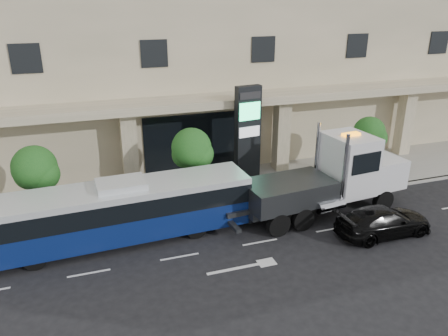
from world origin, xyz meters
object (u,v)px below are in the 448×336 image
at_px(city_bus, 123,211).
at_px(tow_truck, 333,178).
at_px(black_sedan, 384,221).
at_px(signage_pylon, 248,136).

distance_m(city_bus, tow_truck, 11.14).
relative_size(black_sedan, signage_pylon, 0.80).
bearing_deg(black_sedan, signage_pylon, 28.92).
height_order(city_bus, black_sedan, city_bus).
relative_size(city_bus, tow_truck, 1.17).
height_order(city_bus, tow_truck, tow_truck).
height_order(black_sedan, signage_pylon, signage_pylon).
xyz_separation_m(city_bus, black_sedan, (12.25, -3.59, -0.87)).
distance_m(city_bus, signage_pylon, 9.12).
distance_m(tow_truck, black_sedan, 3.51).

